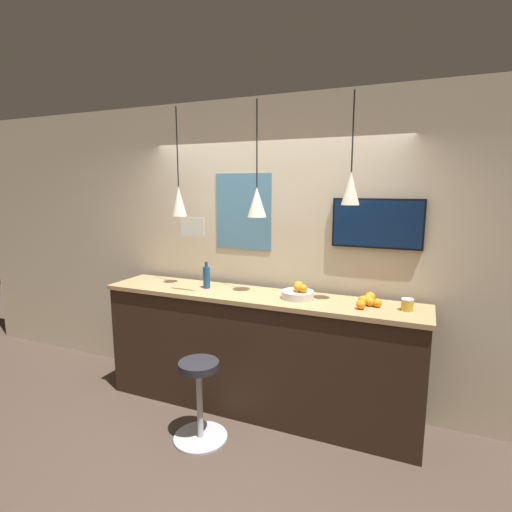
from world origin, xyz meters
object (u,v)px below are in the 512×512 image
(bar_stool, at_px, (199,393))
(fruit_bowl, at_px, (298,293))
(spread_jar, at_px, (407,305))
(mounted_tv, at_px, (377,224))
(juice_bottle, at_px, (207,277))

(bar_stool, distance_m, fruit_bowl, 1.17)
(fruit_bowl, relative_size, spread_jar, 2.93)
(bar_stool, xyz_separation_m, fruit_bowl, (0.64, 0.62, 0.76))
(fruit_bowl, distance_m, spread_jar, 0.89)
(fruit_bowl, height_order, spread_jar, fruit_bowl)
(spread_jar, xyz_separation_m, mounted_tv, (-0.29, 0.31, 0.60))
(bar_stool, height_order, fruit_bowl, fruit_bowl)
(juice_bottle, height_order, mounted_tv, mounted_tv)
(fruit_bowl, bearing_deg, mounted_tv, 27.75)
(juice_bottle, distance_m, mounted_tv, 1.63)
(fruit_bowl, relative_size, mounted_tv, 0.37)
(juice_bottle, relative_size, mounted_tv, 0.34)
(mounted_tv, bearing_deg, fruit_bowl, -152.25)
(bar_stool, bearing_deg, spread_jar, 22.13)
(bar_stool, distance_m, mounted_tv, 2.06)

